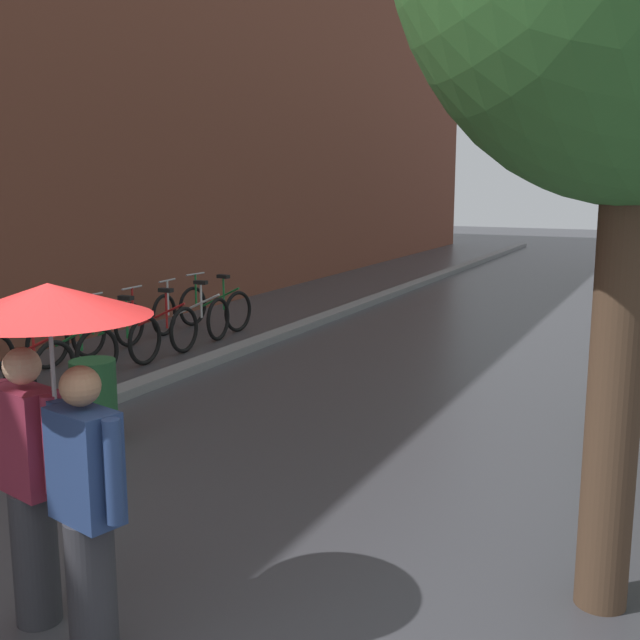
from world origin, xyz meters
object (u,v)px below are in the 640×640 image
(parked_bicycle_3, at_px, (116,335))
(couple_under_umbrella, at_px, (54,411))
(parked_bicycle_2, at_px, (72,347))
(parked_bicycle_4, at_px, (156,325))
(litter_bin, at_px, (94,403))
(parked_bicycle_6, at_px, (215,307))
(parked_bicycle_1, at_px, (23,363))
(parked_bicycle_5, at_px, (191,315))

(parked_bicycle_3, bearing_deg, couple_under_umbrella, -51.74)
(parked_bicycle_3, distance_m, couple_under_umbrella, 6.98)
(parked_bicycle_2, xyz_separation_m, parked_bicycle_4, (0.06, 1.71, 0.00))
(parked_bicycle_2, distance_m, litter_bin, 2.99)
(parked_bicycle_2, height_order, parked_bicycle_6, same)
(parked_bicycle_6, distance_m, litter_bin, 5.99)
(parked_bicycle_1, xyz_separation_m, parked_bicycle_2, (-0.12, 0.95, 0.00))
(parked_bicycle_4, relative_size, litter_bin, 1.28)
(parked_bicycle_5, bearing_deg, parked_bicycle_3, -89.95)
(parked_bicycle_5, xyz_separation_m, parked_bicycle_6, (-0.10, 0.86, 0.00))
(parked_bicycle_5, bearing_deg, litter_bin, -64.93)
(litter_bin, bearing_deg, parked_bicycle_2, 137.67)
(parked_bicycle_1, relative_size, litter_bin, 1.28)
(parked_bicycle_2, xyz_separation_m, parked_bicycle_3, (0.02, 0.86, 0.00))
(parked_bicycle_4, height_order, parked_bicycle_6, same)
(parked_bicycle_2, relative_size, litter_bin, 1.38)
(couple_under_umbrella, distance_m, litter_bin, 3.42)
(parked_bicycle_5, bearing_deg, parked_bicycle_1, -88.39)
(parked_bicycle_4, height_order, couple_under_umbrella, couple_under_umbrella)
(parked_bicycle_3, distance_m, parked_bicycle_5, 1.81)
(parked_bicycle_6, distance_m, couple_under_umbrella, 9.25)
(parked_bicycle_4, xyz_separation_m, couple_under_umbrella, (4.24, -6.28, 0.96))
(parked_bicycle_3, xyz_separation_m, parked_bicycle_4, (0.04, 0.86, 0.00))
(parked_bicycle_3, bearing_deg, parked_bicycle_2, -91.40)
(parked_bicycle_3, distance_m, litter_bin, 3.61)
(parked_bicycle_2, relative_size, parked_bicycle_5, 1.04)
(parked_bicycle_1, height_order, parked_bicycle_3, same)
(parked_bicycle_4, bearing_deg, parked_bicycle_6, 94.36)
(parked_bicycle_3, relative_size, litter_bin, 1.28)
(parked_bicycle_3, relative_size, parked_bicycle_4, 1.00)
(parked_bicycle_6, bearing_deg, couple_under_umbrella, -61.59)
(parked_bicycle_3, relative_size, parked_bicycle_6, 0.94)
(parked_bicycle_1, bearing_deg, couple_under_umbrella, -40.90)
(parked_bicycle_6, xyz_separation_m, litter_bin, (2.29, -5.54, 0.05))
(parked_bicycle_4, height_order, litter_bin, parked_bicycle_4)
(parked_bicycle_4, relative_size, parked_bicycle_5, 0.97)
(parked_bicycle_3, bearing_deg, litter_bin, -52.65)
(parked_bicycle_1, height_order, parked_bicycle_6, same)
(parked_bicycle_1, relative_size, couple_under_umbrella, 0.54)
(parked_bicycle_1, distance_m, litter_bin, 2.34)
(parked_bicycle_4, distance_m, couple_under_umbrella, 7.64)
(parked_bicycle_2, bearing_deg, parked_bicycle_3, 88.60)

